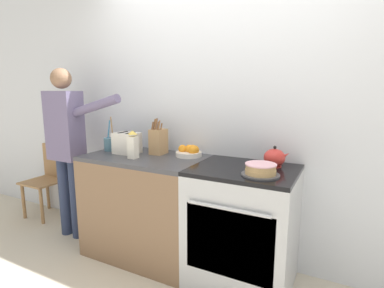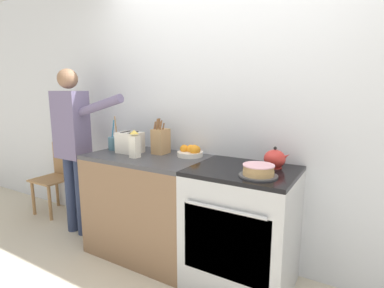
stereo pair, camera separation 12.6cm
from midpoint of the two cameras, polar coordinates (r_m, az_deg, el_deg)
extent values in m
cube|color=silver|center=(2.56, 8.68, 6.16)|extent=(8.00, 0.04, 2.60)
cube|color=brown|center=(2.78, -7.09, -11.73)|extent=(1.04, 0.63, 0.88)
cube|color=#3D3D42|center=(2.64, -7.31, -2.51)|extent=(1.04, 0.63, 0.03)
cube|color=#B7BABF|center=(2.38, 10.99, -15.71)|extent=(0.76, 0.63, 0.88)
cube|color=black|center=(2.12, 8.03, -18.51)|extent=(0.62, 0.01, 0.49)
cylinder|color=#B7BABF|center=(1.98, 7.93, -12.29)|extent=(0.57, 0.02, 0.02)
cube|color=black|center=(2.22, 11.39, -5.06)|extent=(0.76, 0.63, 0.03)
cylinder|color=#4C4C51|center=(2.06, 14.24, -5.87)|extent=(0.26, 0.26, 0.01)
cylinder|color=tan|center=(2.05, 14.26, -5.32)|extent=(0.21, 0.21, 0.03)
cylinder|color=tan|center=(2.04, 14.30, -4.47)|extent=(0.20, 0.20, 0.03)
cylinder|color=#EFB2C1|center=(2.04, 14.33, -3.94)|extent=(0.21, 0.21, 0.01)
cylinder|color=red|center=(2.31, 16.91, -4.24)|extent=(0.11, 0.11, 0.01)
ellipsoid|color=red|center=(2.29, 16.99, -2.71)|extent=(0.16, 0.16, 0.13)
cone|color=red|center=(2.27, 18.86, -2.32)|extent=(0.08, 0.03, 0.07)
sphere|color=black|center=(2.28, 17.10, -0.77)|extent=(0.02, 0.02, 0.02)
cube|color=tan|center=(2.68, -4.64, 0.50)|extent=(0.12, 0.15, 0.22)
cylinder|color=brown|center=(2.65, -5.76, 3.52)|extent=(0.01, 0.03, 0.07)
cylinder|color=brown|center=(2.62, -5.21, 3.78)|extent=(0.01, 0.04, 0.10)
cylinder|color=brown|center=(2.60, -4.56, 3.59)|extent=(0.01, 0.04, 0.09)
cylinder|color=brown|center=(2.67, -5.39, 3.83)|extent=(0.01, 0.04, 0.09)
cylinder|color=brown|center=(2.65, -4.73, 3.55)|extent=(0.01, 0.03, 0.07)
cylinder|color=brown|center=(2.64, -4.09, 3.39)|extent=(0.01, 0.03, 0.06)
cylinder|color=brown|center=(2.70, -4.99, 3.91)|extent=(0.01, 0.04, 0.09)
cylinder|color=#477084|center=(2.93, -13.36, 0.11)|extent=(0.12, 0.12, 0.12)
cylinder|color=#A37A51|center=(2.90, -13.05, 2.44)|extent=(0.02, 0.04, 0.28)
cylinder|color=teal|center=(2.93, -13.70, 2.14)|extent=(0.02, 0.05, 0.24)
cylinder|color=silver|center=(2.58, 1.04, -1.92)|extent=(0.22, 0.22, 0.04)
sphere|color=orange|center=(2.53, 1.88, -1.19)|extent=(0.08, 0.08, 0.08)
sphere|color=orange|center=(2.60, -0.11, -0.93)|extent=(0.07, 0.07, 0.07)
sphere|color=orange|center=(2.59, 1.14, -0.97)|extent=(0.08, 0.08, 0.08)
sphere|color=orange|center=(2.61, 1.80, -0.91)|extent=(0.07, 0.07, 0.07)
sphere|color=orange|center=(2.55, 2.19, -1.14)|extent=(0.08, 0.08, 0.08)
cube|color=silver|center=(2.75, -10.47, 0.28)|extent=(0.21, 0.17, 0.19)
cube|color=black|center=(2.77, -11.20, 2.31)|extent=(0.03, 0.12, 0.00)
cube|color=black|center=(2.71, -9.85, 2.19)|extent=(0.03, 0.12, 0.00)
cube|color=black|center=(2.82, -12.26, 1.24)|extent=(0.02, 0.02, 0.01)
cube|color=white|center=(2.54, -9.48, -0.53)|extent=(0.07, 0.07, 0.19)
pyramid|color=#E0BC4C|center=(2.52, -9.57, 2.29)|extent=(0.07, 0.07, 0.03)
cylinder|color=#283351|center=(3.39, -21.07, -8.91)|extent=(0.11, 0.11, 0.80)
cylinder|color=#283351|center=(3.28, -19.30, -9.50)|extent=(0.11, 0.11, 0.80)
cube|color=slate|center=(3.17, -21.03, 3.41)|extent=(0.34, 0.20, 0.66)
cylinder|color=slate|center=(3.33, -23.34, 4.42)|extent=(0.08, 0.08, 0.56)
cylinder|color=slate|center=(2.85, -16.13, 6.99)|extent=(0.57, 0.08, 0.22)
sphere|color=#846047|center=(3.15, -21.57, 11.50)|extent=(0.19, 0.19, 0.19)
cylinder|color=#997047|center=(4.06, -27.21, -9.13)|extent=(0.04, 0.04, 0.41)
cylinder|color=#997047|center=(3.80, -24.57, -10.20)|extent=(0.04, 0.04, 0.41)
cylinder|color=#997047|center=(4.22, -23.52, -8.09)|extent=(0.04, 0.04, 0.41)
cylinder|color=#997047|center=(3.98, -20.77, -9.02)|extent=(0.04, 0.04, 0.41)
cube|color=#997047|center=(3.95, -24.25, -6.12)|extent=(0.40, 0.40, 0.02)
cube|color=#997047|center=(4.00, -22.32, -2.66)|extent=(0.40, 0.03, 0.40)
camera|label=1|loc=(0.06, -88.45, 0.28)|focal=28.00mm
camera|label=2|loc=(0.06, 91.55, -0.28)|focal=28.00mm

